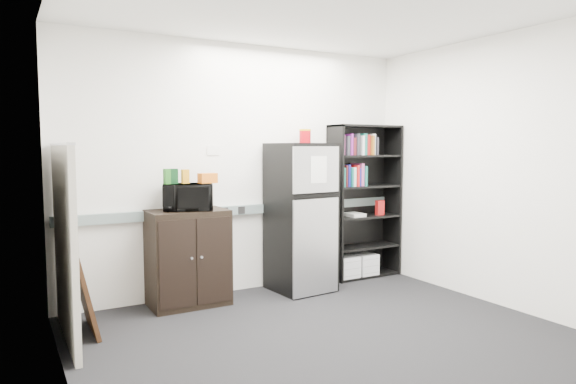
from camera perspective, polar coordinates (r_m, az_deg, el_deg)
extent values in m
plane|color=black|center=(4.42, 4.94, -16.03)|extent=(4.00, 4.00, 0.00)
cube|color=white|center=(5.66, -4.99, 2.59)|extent=(4.00, 0.02, 2.70)
cube|color=white|center=(5.52, 22.48, 2.17)|extent=(0.02, 3.50, 2.70)
cube|color=white|center=(3.43, -23.67, 0.63)|extent=(0.02, 3.50, 2.70)
cube|color=white|center=(4.28, 5.23, 20.08)|extent=(4.00, 3.50, 0.02)
cube|color=gray|center=(5.67, -4.83, -1.96)|extent=(3.92, 0.05, 0.10)
cube|color=white|center=(5.52, -8.30, 4.57)|extent=(0.14, 0.00, 0.10)
cube|color=black|center=(6.07, 5.23, -1.27)|extent=(0.02, 0.34, 1.85)
cube|color=black|center=(6.60, 11.49, -0.85)|extent=(0.02, 0.34, 1.85)
cube|color=black|center=(6.46, 7.61, -0.92)|extent=(0.90, 0.02, 1.85)
cube|color=black|center=(6.30, 8.60, 7.23)|extent=(0.90, 0.34, 0.02)
cube|color=black|center=(6.48, 8.39, -9.03)|extent=(0.85, 0.32, 0.03)
cube|color=black|center=(6.41, 8.43, -5.99)|extent=(0.85, 0.32, 0.03)
cube|color=black|center=(6.35, 8.47, -2.71)|extent=(0.85, 0.32, 0.02)
cube|color=black|center=(6.31, 8.51, 0.62)|extent=(0.85, 0.32, 0.02)
cube|color=black|center=(6.29, 8.56, 3.98)|extent=(0.85, 0.32, 0.02)
cube|color=silver|center=(6.28, 6.38, -8.18)|extent=(0.25, 0.30, 0.25)
cube|color=silver|center=(6.44, 8.42, -7.87)|extent=(0.25, 0.30, 0.25)
cube|color=#A6A194|center=(4.57, -23.55, -5.32)|extent=(0.05, 1.30, 1.60)
cube|color=#B2B2B7|center=(4.51, -23.91, 4.88)|extent=(0.06, 1.30, 0.02)
cube|color=black|center=(5.28, -11.04, -7.16)|extent=(0.77, 0.48, 0.96)
cube|color=black|center=(5.00, -12.17, -7.88)|extent=(0.35, 0.01, 0.85)
cube|color=black|center=(5.12, -8.19, -7.52)|extent=(0.35, 0.01, 0.85)
cylinder|color=#B2B2B7|center=(5.02, -10.65, -7.25)|extent=(0.02, 0.02, 0.02)
cylinder|color=#B2B2B7|center=(5.05, -9.57, -7.15)|extent=(0.02, 0.02, 0.02)
imported|color=black|center=(5.17, -11.08, -0.55)|extent=(0.55, 0.45, 0.26)
cube|color=#1E5819|center=(5.13, -13.24, 1.69)|extent=(0.08, 0.06, 0.15)
cube|color=#0C3515|center=(5.15, -12.53, 1.72)|extent=(0.08, 0.06, 0.15)
cube|color=orange|center=(5.19, -11.35, 1.70)|extent=(0.07, 0.05, 0.14)
cube|color=orange|center=(5.21, -8.92, 1.53)|extent=(0.19, 0.12, 0.10)
cube|color=black|center=(5.68, 1.42, -2.90)|extent=(0.66, 0.66, 1.61)
cube|color=#B7B8BC|center=(5.36, 3.17, 2.50)|extent=(0.59, 0.07, 0.48)
cube|color=#B7B8BC|center=(5.46, 3.13, -6.14)|extent=(0.59, 0.07, 1.03)
cube|color=black|center=(5.37, 3.22, -0.42)|extent=(0.59, 0.05, 0.03)
cube|color=white|center=(5.36, 3.43, 2.50)|extent=(0.21, 0.02, 0.28)
cube|color=black|center=(5.63, 1.44, 5.35)|extent=(0.66, 0.66, 0.02)
cylinder|color=#AE0810|center=(5.80, 1.91, 6.22)|extent=(0.13, 0.13, 0.16)
cylinder|color=gold|center=(5.80, 1.91, 7.09)|extent=(0.13, 0.13, 0.02)
cube|color=black|center=(4.77, -21.92, -9.73)|extent=(0.20, 0.63, 0.80)
cube|color=beige|center=(4.77, -21.69, -9.72)|extent=(0.15, 0.53, 0.67)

